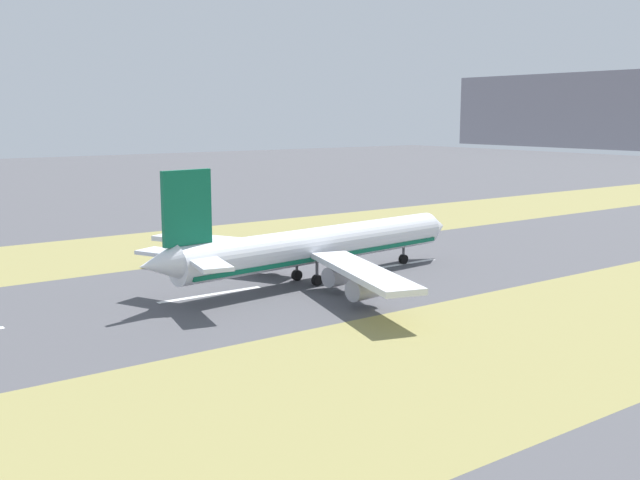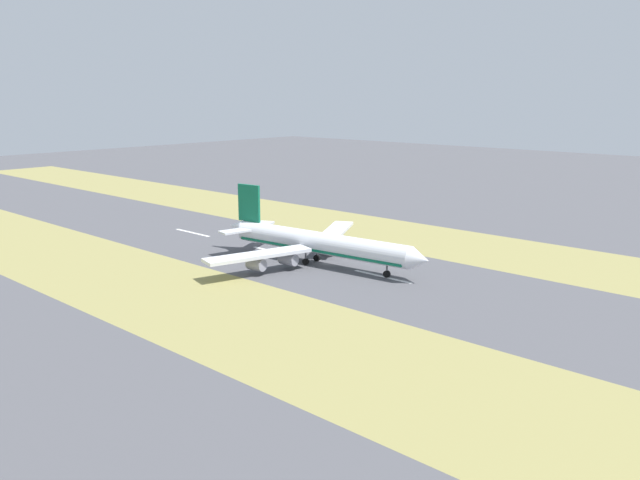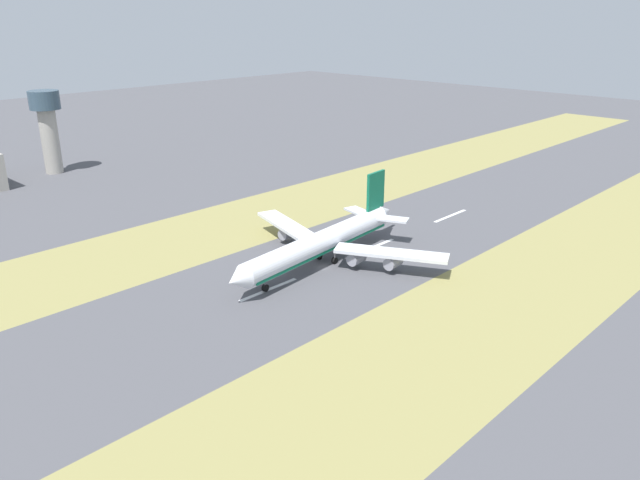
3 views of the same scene
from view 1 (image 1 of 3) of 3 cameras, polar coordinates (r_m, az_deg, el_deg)
ground_plane at (r=130.29m, az=-0.19°, el=-2.88°), size 800.00×800.00×0.00m
grass_median_west at (r=168.09m, az=-9.26°, el=-0.17°), size 40.00×600.00×0.01m
grass_median_east at (r=98.73m, az=15.51°, el=-7.33°), size 40.00×600.00×0.01m
centreline_dash_mid at (r=119.52m, az=-8.33°, el=-4.13°), size 1.20×18.00×0.01m
centreline_dash_far at (r=142.15m, az=6.05°, el=-1.88°), size 1.20×18.00×0.01m
airplane_main_jet at (r=125.84m, az=-0.65°, el=-0.54°), size 63.83×67.22×20.20m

